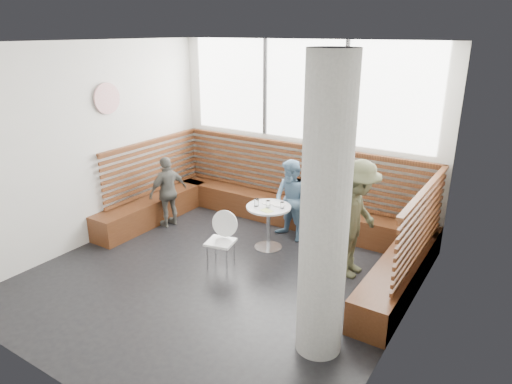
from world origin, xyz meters
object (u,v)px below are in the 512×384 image
Objects in this scene: cafe_chair at (223,236)px; child_left at (168,192)px; cafe_table at (268,218)px; child_back at (291,201)px; concrete_column at (325,215)px; adult_man at (356,219)px.

cafe_chair is 0.66× the size of child_left.
cafe_table is at bearing 60.78° from cafe_chair.
cafe_chair is 1.44m from child_back.
concrete_column reaches higher than adult_man.
adult_man reaches higher than child_left.
adult_man is at bearing 99.35° from concrete_column.
child_left is (-1.72, 0.69, 0.15)m from cafe_chair.
adult_man reaches higher than child_back.
adult_man is 1.25× the size of child_back.
cafe_chair is at bearing -91.31° from child_back.
concrete_column is at bearing -45.88° from cafe_table.
child_back is at bearing 124.89° from concrete_column.
child_left is (-2.11, -0.67, -0.05)m from child_back.
concrete_column is 2.47m from cafe_chair.
child_back is 1.07× the size of child_left.
cafe_table is 0.43× the size of adult_man.
concrete_column is 3.80× the size of cafe_chair.
child_back is at bearing 75.47° from cafe_table.
cafe_table is 1.49m from adult_man.
concrete_column reaches higher than cafe_table.
cafe_table is (-1.74, 1.79, -1.08)m from concrete_column.
adult_man is at bearing -1.72° from cafe_table.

